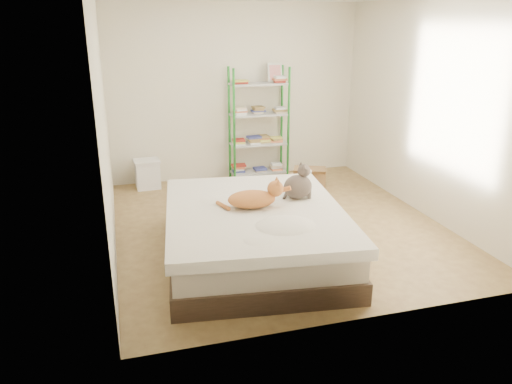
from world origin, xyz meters
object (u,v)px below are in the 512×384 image
object	(u,v)px
grey_cat	(298,182)
shelf_unit	(259,128)
bed	(255,234)
cardboard_box	(310,180)
white_bin	(147,174)
orange_cat	(252,197)

from	to	relation	value
grey_cat	shelf_unit	bearing A→B (deg)	-7.81
bed	cardboard_box	bearing A→B (deg)	61.27
cardboard_box	white_bin	bearing A→B (deg)	-175.86
shelf_unit	white_bin	bearing A→B (deg)	-178.96
orange_cat	white_bin	xyz separation A→B (m)	(-0.86, 2.62, -0.46)
bed	white_bin	size ratio (longest dim) A/B	5.60
grey_cat	orange_cat	bearing A→B (deg)	103.45
bed	cardboard_box	world-z (taller)	bed
cardboard_box	white_bin	distance (m)	2.36
white_bin	orange_cat	bearing A→B (deg)	-71.79
orange_cat	white_bin	distance (m)	2.79
bed	grey_cat	distance (m)	0.71
orange_cat	white_bin	world-z (taller)	orange_cat
bed	cardboard_box	xyz separation A→B (m)	(1.35, 1.89, -0.12)
cardboard_box	shelf_unit	bearing A→B (deg)	146.79
bed	shelf_unit	distance (m)	2.84
bed	shelf_unit	size ratio (longest dim) A/B	1.36
shelf_unit	cardboard_box	size ratio (longest dim) A/B	3.02
white_bin	cardboard_box	bearing A→B (deg)	-18.70
orange_cat	grey_cat	size ratio (longest dim) A/B	1.53
orange_cat	cardboard_box	distance (m)	2.37
shelf_unit	white_bin	distance (m)	1.80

